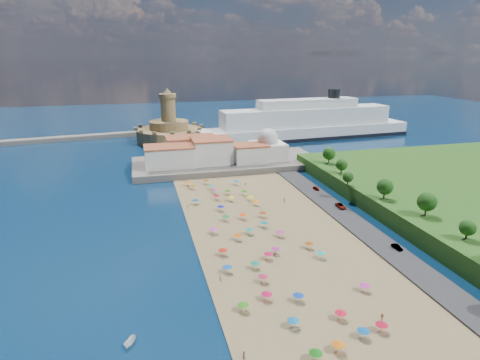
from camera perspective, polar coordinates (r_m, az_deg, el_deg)
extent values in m
plane|color=#071938|center=(127.27, 1.10, -6.87)|extent=(700.00, 700.00, 0.00)
cube|color=#59544C|center=(195.92, -1.84, 2.42)|extent=(90.00, 36.00, 3.00)
cube|color=#59544C|center=(226.30, -9.28, 4.18)|extent=(18.00, 70.00, 2.40)
cube|color=#59544C|center=(280.65, -30.64, 4.56)|extent=(199.03, 34.77, 2.60)
cube|color=silver|center=(186.56, -10.01, 3.28)|extent=(22.00, 14.00, 9.00)
cube|color=silver|center=(190.74, -4.07, 4.13)|extent=(18.00, 16.00, 11.00)
cube|color=silver|center=(191.32, 1.47, 3.75)|extent=(16.00, 12.00, 8.00)
cube|color=silver|center=(201.19, -6.95, 4.61)|extent=(24.00, 14.00, 10.00)
cube|color=silver|center=(197.93, 3.94, 4.18)|extent=(16.00, 16.00, 8.00)
sphere|color=silver|center=(196.64, 3.98, 5.88)|extent=(10.00, 10.00, 10.00)
cylinder|color=silver|center=(195.91, 4.00, 6.97)|extent=(1.20, 1.20, 1.60)
cylinder|color=#957F4A|center=(254.96, -9.98, 6.29)|extent=(40.00, 40.00, 8.00)
cylinder|color=#957F4A|center=(253.80, -10.06, 7.73)|extent=(24.00, 24.00, 5.00)
cylinder|color=#957F4A|center=(252.40, -10.18, 9.85)|extent=(9.00, 9.00, 14.00)
cylinder|color=#957F4A|center=(251.47, -10.28, 11.70)|extent=(10.40, 10.40, 2.40)
cone|color=#957F4A|center=(251.22, -10.31, 12.32)|extent=(6.00, 6.00, 3.00)
cube|color=black|center=(264.89, 9.35, 6.11)|extent=(142.50, 30.67, 2.27)
cube|color=white|center=(264.31, 9.38, 6.76)|extent=(141.47, 30.20, 8.42)
cube|color=white|center=(262.69, 9.49, 8.87)|extent=(113.20, 24.53, 11.23)
cube|color=white|center=(261.59, 9.58, 10.69)|extent=(66.26, 17.58, 5.62)
cylinder|color=black|center=(270.26, 13.23, 11.89)|extent=(7.49, 7.49, 5.62)
cylinder|color=gray|center=(81.50, 13.79, -22.10)|extent=(0.07, 0.07, 2.00)
cone|color=#CF670B|center=(80.94, 13.84, -21.61)|extent=(2.50, 2.50, 0.60)
cylinder|color=gray|center=(115.42, 9.77, -9.15)|extent=(0.07, 0.07, 2.00)
cone|color=#96420D|center=(115.02, 9.79, -8.75)|extent=(2.50, 2.50, 0.60)
cylinder|color=gray|center=(110.29, -2.46, -10.22)|extent=(0.07, 0.07, 2.00)
cone|color=red|center=(109.87, -2.46, -9.81)|extent=(2.50, 2.50, 0.60)
cylinder|color=gray|center=(144.70, 2.26, -3.25)|extent=(0.07, 0.07, 2.00)
cone|color=orange|center=(144.39, 2.26, -2.92)|extent=(2.50, 2.50, 0.60)
cylinder|color=gray|center=(85.55, 7.54, -19.52)|extent=(0.07, 0.07, 2.00)
cone|color=#0C63A6|center=(85.01, 7.56, -19.03)|extent=(2.50, 2.50, 0.60)
cylinder|color=gray|center=(167.14, -7.51, -0.50)|extent=(0.07, 0.07, 2.00)
cone|color=#F6580A|center=(166.87, -7.53, -0.21)|extent=(2.50, 2.50, 0.60)
cylinder|color=gray|center=(108.54, 4.03, -10.74)|extent=(0.07, 0.07, 2.00)
cone|color=#CD104C|center=(108.12, 4.04, -10.32)|extent=(2.50, 2.50, 0.60)
cylinder|color=gray|center=(131.55, -2.07, -5.44)|extent=(0.07, 0.07, 2.00)
cone|color=#13702C|center=(131.20, -2.07, -5.08)|extent=(2.50, 2.50, 0.60)
cylinder|color=gray|center=(122.65, -3.76, -7.25)|extent=(0.07, 0.07, 2.00)
cone|color=#C52AB3|center=(122.28, -3.77, -6.86)|extent=(2.50, 2.50, 0.60)
cylinder|color=gray|center=(139.77, -2.78, -4.03)|extent=(0.07, 0.07, 2.00)
cone|color=#0E0EBB|center=(139.44, -2.79, -3.69)|extent=(2.50, 2.50, 0.60)
cylinder|color=gray|center=(79.01, 10.68, -23.35)|extent=(0.07, 0.07, 2.00)
cone|color=#116412|center=(78.43, 10.72, -22.85)|extent=(2.50, 2.50, 0.60)
cylinder|color=gray|center=(88.34, 19.47, -19.15)|extent=(0.07, 0.07, 2.00)
cone|color=#AD0D29|center=(87.82, 19.53, -18.67)|extent=(2.50, 2.50, 0.60)
cylinder|color=gray|center=(102.38, -1.82, -12.57)|extent=(0.07, 0.07, 2.00)
cone|color=#0C4DA6|center=(101.93, -1.82, -12.13)|extent=(2.50, 2.50, 0.60)
cylinder|color=gray|center=(157.04, -3.68, -1.58)|extent=(0.07, 0.07, 2.00)
cone|color=#B6277A|center=(156.75, -3.69, -1.27)|extent=(2.50, 2.50, 0.60)
cylinder|color=gray|center=(161.66, -4.03, -1.02)|extent=(0.07, 0.07, 2.00)
cone|color=#0F8692|center=(161.37, -4.04, -0.72)|extent=(2.50, 2.50, 0.60)
cylinder|color=gray|center=(89.11, 0.44, -17.64)|extent=(0.07, 0.07, 2.00)
cone|color=#298317|center=(88.59, 0.44, -17.17)|extent=(2.50, 2.50, 0.60)
cylinder|color=gray|center=(168.09, -4.80, -0.31)|extent=(0.07, 0.07, 2.00)
cone|color=#864A0C|center=(167.82, -4.81, -0.01)|extent=(2.50, 2.50, 0.60)
cylinder|color=gray|center=(92.56, 3.83, -16.19)|extent=(0.07, 0.07, 2.00)
cone|color=#B40E42|center=(92.06, 3.84, -15.73)|extent=(2.50, 2.50, 0.60)
cylinder|color=gray|center=(127.04, 3.44, -6.33)|extent=(0.07, 0.07, 2.00)
cone|color=#0D6F79|center=(126.68, 3.45, -5.96)|extent=(2.50, 2.50, 0.60)
cylinder|color=gray|center=(98.68, 3.28, -13.84)|extent=(0.07, 0.07, 2.00)
cone|color=#9D2145|center=(98.21, 3.29, -13.39)|extent=(2.50, 2.50, 0.60)
cylinder|color=gray|center=(148.92, 1.44, -2.63)|extent=(0.07, 0.07, 2.00)
cone|color=yellow|center=(148.61, 1.45, -2.31)|extent=(2.50, 2.50, 0.60)
cylinder|color=gray|center=(89.27, 14.10, -18.18)|extent=(0.07, 0.07, 2.00)
cone|color=red|center=(88.75, 14.14, -17.70)|extent=(2.50, 2.50, 0.60)
cylinder|color=gray|center=(146.27, -6.35, -3.12)|extent=(0.07, 0.07, 2.00)
cone|color=#0E4F81|center=(145.96, -6.36, -2.79)|extent=(2.50, 2.50, 0.60)
cylinder|color=gray|center=(92.85, 8.28, -16.23)|extent=(0.07, 0.07, 2.00)
cone|color=#0D39A9|center=(92.36, 8.30, -15.77)|extent=(2.50, 2.50, 0.60)
cylinder|color=gray|center=(118.48, -0.29, -8.14)|extent=(0.07, 0.07, 2.00)
cone|color=#CE5309|center=(118.09, -0.29, -7.75)|extent=(2.50, 2.50, 0.60)
cylinder|color=gray|center=(134.44, 3.26, -4.94)|extent=(0.07, 0.07, 2.00)
cone|color=#93320D|center=(134.10, 3.26, -4.58)|extent=(2.50, 2.50, 0.60)
cylinder|color=gray|center=(150.16, -3.29, -2.48)|extent=(0.07, 0.07, 2.00)
cone|color=red|center=(149.86, -3.30, -2.16)|extent=(2.50, 2.50, 0.60)
cylinder|color=gray|center=(166.99, -0.59, -0.36)|extent=(0.07, 0.07, 2.00)
cone|color=blue|center=(166.72, -0.59, -0.07)|extent=(2.50, 2.50, 0.60)
cylinder|color=gray|center=(110.80, 11.43, -10.44)|extent=(0.07, 0.07, 2.00)
cone|color=#119D92|center=(110.39, 11.46, -10.03)|extent=(2.50, 2.50, 0.60)
cylinder|color=gray|center=(99.48, 17.30, -14.42)|extent=(0.07, 0.07, 2.00)
cone|color=#BE28A4|center=(99.02, 17.34, -13.97)|extent=(2.50, 2.50, 0.60)
cylinder|color=gray|center=(148.59, -1.31, -2.68)|extent=(0.07, 0.07, 2.00)
cone|color=yellow|center=(148.28, -1.32, -2.35)|extent=(2.50, 2.50, 0.60)
cylinder|color=gray|center=(122.14, 1.36, -7.32)|extent=(0.07, 0.07, 2.00)
cone|color=#0F8982|center=(121.76, 1.36, -6.94)|extent=(2.50, 2.50, 0.60)
cylinder|color=gray|center=(162.47, -6.69, -1.00)|extent=(0.07, 0.07, 2.00)
cone|color=#9B670E|center=(162.19, -6.70, -0.70)|extent=(2.50, 2.50, 0.60)
cylinder|color=gray|center=(111.32, 5.03, -10.00)|extent=(0.07, 0.07, 2.00)
cone|color=#A2228E|center=(110.91, 5.04, -9.59)|extent=(2.50, 2.50, 0.60)
cylinder|color=gray|center=(155.38, -1.74, -1.76)|extent=(0.07, 0.07, 2.00)
cone|color=#206111|center=(155.08, -1.75, -1.45)|extent=(2.50, 2.50, 0.60)
cylinder|color=gray|center=(104.04, 2.19, -12.04)|extent=(0.07, 0.07, 2.00)
cone|color=#0D7965|center=(103.60, 2.19, -11.61)|extent=(2.50, 2.50, 0.60)
cylinder|color=gray|center=(121.10, 5.75, -7.64)|extent=(0.07, 0.07, 2.00)
cone|color=#B5268E|center=(120.72, 5.76, -7.25)|extent=(2.50, 2.50, 0.60)
cylinder|color=gray|center=(154.68, 0.63, -1.85)|extent=(0.07, 0.07, 2.00)
cone|color=#227D16|center=(154.38, 0.63, -1.53)|extent=(2.50, 2.50, 0.60)
cylinder|color=gray|center=(132.70, 0.44, -5.22)|extent=(0.07, 0.07, 2.00)
cone|color=#F9380B|center=(132.35, 0.44, -4.86)|extent=(2.50, 2.50, 0.60)
cylinder|color=gray|center=(85.73, 17.09, -20.15)|extent=(0.07, 0.07, 2.00)
cone|color=#0B5097|center=(85.19, 17.15, -19.67)|extent=(2.50, 2.50, 0.60)
imported|color=tan|center=(146.60, -2.20, -3.05)|extent=(0.63, 0.80, 1.64)
imported|color=tan|center=(165.54, 0.79, -0.55)|extent=(1.35, 1.01, 1.87)
imported|color=tan|center=(163.85, -7.31, -0.94)|extent=(1.02, 0.83, 1.62)
imported|color=tan|center=(148.65, 6.30, -2.86)|extent=(1.24, 1.46, 1.58)
imported|color=tan|center=(78.34, 0.59, -23.57)|extent=(0.94, 0.97, 1.68)
imported|color=tan|center=(142.53, -7.48, -3.81)|extent=(1.21, 0.99, 1.63)
imported|color=tan|center=(99.08, -2.80, -13.73)|extent=(0.75, 0.55, 1.89)
imported|color=tan|center=(91.45, 19.55, -17.85)|extent=(1.13, 0.89, 1.79)
imported|color=tan|center=(111.46, 5.15, -10.07)|extent=(0.60, 0.85, 1.62)
imported|color=white|center=(84.02, -15.36, -21.36)|extent=(2.92, 3.65, 1.34)
imported|color=gray|center=(145.73, 14.12, -3.58)|extent=(2.57, 5.14, 1.40)
imported|color=gray|center=(162.66, 10.77, -1.16)|extent=(1.65, 3.64, 1.21)
imported|color=gray|center=(120.93, 21.42, -8.86)|extent=(1.61, 3.73, 1.19)
cylinder|color=#382314|center=(121.45, 29.50, -6.84)|extent=(0.50, 0.50, 2.35)
sphere|color=#14380F|center=(120.67, 29.65, -5.91)|extent=(4.24, 4.24, 4.24)
cylinder|color=#382314|center=(132.87, 24.91, -3.97)|extent=(0.50, 0.50, 3.19)
sphere|color=#14380F|center=(131.92, 25.06, -2.81)|extent=(5.74, 5.74, 5.74)
cylinder|color=#382314|center=(142.87, 19.82, -1.94)|extent=(0.50, 0.50, 3.01)
sphere|color=#14380F|center=(142.04, 19.93, -0.91)|extent=(5.41, 5.41, 5.41)
cylinder|color=#382314|center=(153.51, 15.06, -0.31)|extent=(0.50, 0.50, 2.26)
sphere|color=#14380F|center=(152.92, 15.12, 0.42)|extent=(4.06, 4.06, 4.06)
cylinder|color=#382314|center=(167.96, 14.20, 1.35)|extent=(0.50, 0.50, 2.63)
sphere|color=#14380F|center=(167.34, 14.26, 2.13)|extent=(4.73, 4.73, 4.73)
cylinder|color=#382314|center=(182.32, 12.49, 2.82)|extent=(0.50, 0.50, 3.12)
sphere|color=#14380F|center=(181.65, 12.55, 3.68)|extent=(5.61, 5.61, 5.61)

